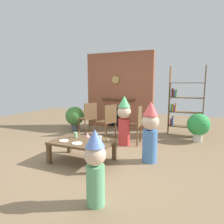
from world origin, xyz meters
name	(u,v)px	position (x,y,z in m)	size (l,w,h in m)	color
ground_plane	(97,157)	(0.00, 0.00, 0.00)	(12.00, 12.00, 0.00)	#846B4C
brick_fireplace_feature	(119,91)	(-0.54, 2.60, 1.19)	(2.20, 0.28, 2.40)	#935138
bookshelf	(183,104)	(1.43, 2.40, 0.89)	(0.90, 0.28, 1.90)	brown
coffee_table	(82,144)	(-0.14, -0.31, 0.34)	(1.11, 0.71, 0.40)	brown
paper_cup_near_left	(98,146)	(0.33, -0.58, 0.45)	(0.07, 0.07, 0.10)	#E5666B
paper_cup_near_right	(100,139)	(0.19, -0.24, 0.45)	(0.06, 0.06, 0.11)	silver
paper_cup_center	(76,135)	(-0.38, -0.16, 0.45)	(0.07, 0.07, 0.10)	#8CD18C
paper_plate_front	(77,143)	(-0.14, -0.49, 0.40)	(0.18, 0.18, 0.01)	white
paper_plate_rear	(64,141)	(-0.44, -0.45, 0.40)	(0.17, 0.17, 0.01)	white
birthday_cake_slice	(87,135)	(-0.19, -0.04, 0.44)	(0.10, 0.10, 0.09)	pink
table_fork	(108,140)	(0.30, -0.11, 0.40)	(0.15, 0.02, 0.01)	silver
child_with_cone_hat	(95,166)	(0.69, -1.37, 0.49)	(0.26, 0.26, 0.92)	#66B27F
child_in_pink	(150,130)	(1.00, 0.17, 0.59)	(0.31, 0.31, 1.12)	#4C7FC6
child_by_the_chairs	(124,119)	(0.23, 0.94, 0.61)	(0.32, 0.32, 1.15)	#D13838
dining_chair_left	(89,116)	(-1.01, 1.46, 0.51)	(0.55, 0.55, 0.90)	brown
dining_chair_middle	(108,120)	(-0.31, 1.22, 0.51)	(0.52, 0.52, 0.90)	brown
dining_chair_right	(136,123)	(0.45, 1.12, 0.51)	(0.42, 0.42, 0.90)	brown
potted_plant_tall	(198,125)	(1.84, 1.91, 0.41)	(0.54, 0.54, 0.70)	beige
potted_plant_short	(75,116)	(-1.62, 1.66, 0.44)	(0.56, 0.56, 0.74)	#4C5660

